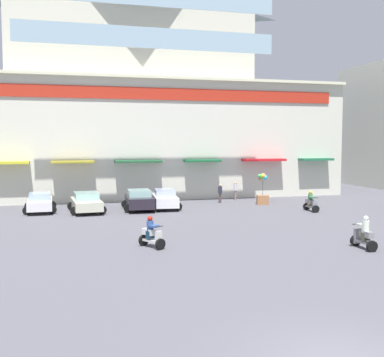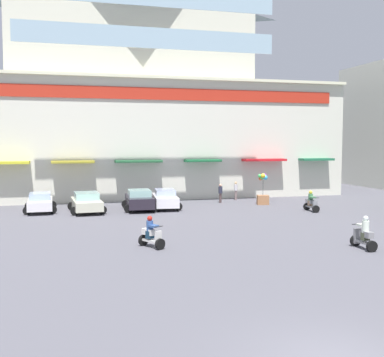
% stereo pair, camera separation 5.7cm
% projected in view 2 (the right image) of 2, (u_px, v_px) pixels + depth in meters
% --- Properties ---
extents(ground_plane, '(128.00, 128.00, 0.00)m').
position_uv_depth(ground_plane, '(193.00, 244.00, 23.06)').
color(ground_plane, '#515058').
extents(colonial_building, '(37.57, 18.10, 20.23)m').
position_uv_depth(colonial_building, '(130.00, 104.00, 45.14)').
color(colonial_building, beige).
rests_on(colonial_building, ground).
extents(parked_car_0, '(2.32, 3.98, 1.35)m').
position_uv_depth(parked_car_0, '(40.00, 202.00, 33.50)').
color(parked_car_0, silver).
rests_on(parked_car_0, ground).
extents(parked_car_1, '(2.63, 4.39, 1.41)m').
position_uv_depth(parked_car_1, '(86.00, 202.00, 33.39)').
color(parked_car_1, beige).
rests_on(parked_car_1, ground).
extents(parked_car_2, '(2.51, 3.98, 1.49)m').
position_uv_depth(parked_car_2, '(139.00, 200.00, 34.38)').
color(parked_car_2, '#241E28').
rests_on(parked_car_2, ground).
extents(parked_car_3, '(2.50, 4.39, 1.42)m').
position_uv_depth(parked_car_3, '(165.00, 199.00, 35.28)').
color(parked_car_3, silver).
rests_on(parked_car_3, ground).
extents(scooter_rider_1, '(1.13, 1.44, 1.50)m').
position_uv_depth(scooter_rider_1, '(151.00, 234.00, 22.26)').
color(scooter_rider_1, black).
rests_on(scooter_rider_1, ground).
extents(scooter_rider_5, '(0.52, 1.42, 1.58)m').
position_uv_depth(scooter_rider_5, '(364.00, 235.00, 21.93)').
color(scooter_rider_5, black).
rests_on(scooter_rider_5, ground).
extents(scooter_rider_6, '(0.53, 1.48, 1.48)m').
position_uv_depth(scooter_rider_6, '(311.00, 203.00, 33.79)').
color(scooter_rider_6, black).
rests_on(scooter_rider_6, ground).
extents(pedestrian_0, '(0.33, 0.33, 1.56)m').
position_uv_depth(pedestrian_0, '(236.00, 189.00, 40.42)').
color(pedestrian_0, slate).
rests_on(pedestrian_0, ground).
extents(pedestrian_1, '(0.42, 0.42, 1.55)m').
position_uv_depth(pedestrian_1, '(220.00, 192.00, 38.48)').
color(pedestrian_1, '#4C3A39').
rests_on(pedestrian_1, ground).
extents(balloon_vendor_cart, '(1.01, 0.81, 2.49)m').
position_uv_depth(balloon_vendor_cart, '(263.00, 191.00, 37.35)').
color(balloon_vendor_cart, '#9F6A44').
rests_on(balloon_vendor_cart, ground).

